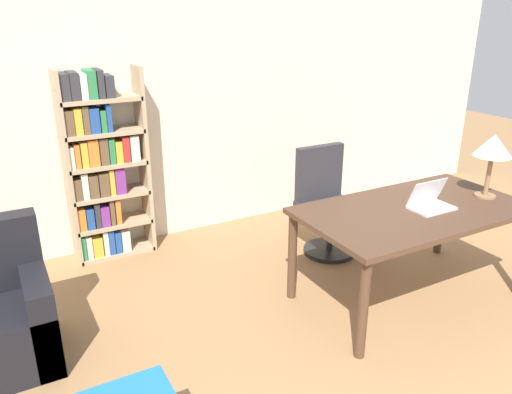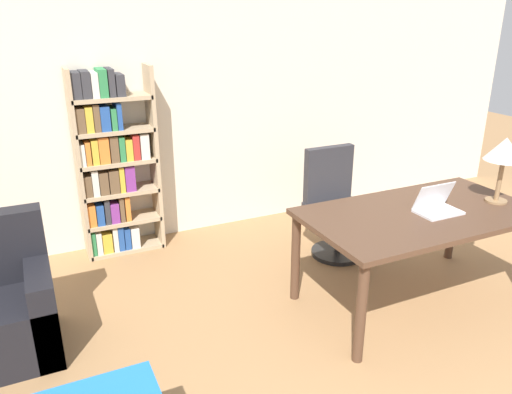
{
  "view_description": "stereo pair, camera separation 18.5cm",
  "coord_description": "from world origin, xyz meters",
  "px_view_note": "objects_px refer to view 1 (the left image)",
  "views": [
    {
      "loc": [
        -1.72,
        -0.04,
        2.17
      ],
      "look_at": [
        -0.25,
        2.66,
        1.01
      ],
      "focal_mm": 35.0,
      "sensor_mm": 36.0,
      "label": 1
    },
    {
      "loc": [
        -1.56,
        -0.12,
        2.17
      ],
      "look_at": [
        -0.25,
        2.66,
        1.01
      ],
      "focal_mm": 35.0,
      "sensor_mm": 36.0,
      "label": 2
    }
  ],
  "objects_px": {
    "desk": "(414,218)",
    "table_lamp": "(493,147)",
    "laptop": "(430,202)",
    "bookshelf": "(101,168)",
    "office_chair": "(327,204)"
  },
  "relations": [
    {
      "from": "laptop",
      "to": "table_lamp",
      "type": "relative_size",
      "value": 0.63
    },
    {
      "from": "laptop",
      "to": "bookshelf",
      "type": "height_order",
      "value": "bookshelf"
    },
    {
      "from": "table_lamp",
      "to": "office_chair",
      "type": "relative_size",
      "value": 0.51
    },
    {
      "from": "table_lamp",
      "to": "bookshelf",
      "type": "distance_m",
      "value": 3.28
    },
    {
      "from": "desk",
      "to": "table_lamp",
      "type": "relative_size",
      "value": 3.44
    },
    {
      "from": "desk",
      "to": "laptop",
      "type": "bearing_deg",
      "value": -31.12
    },
    {
      "from": "laptop",
      "to": "table_lamp",
      "type": "height_order",
      "value": "table_lamp"
    },
    {
      "from": "desk",
      "to": "office_chair",
      "type": "height_order",
      "value": "office_chair"
    },
    {
      "from": "office_chair",
      "to": "laptop",
      "type": "bearing_deg",
      "value": -80.39
    },
    {
      "from": "table_lamp",
      "to": "bookshelf",
      "type": "height_order",
      "value": "bookshelf"
    },
    {
      "from": "bookshelf",
      "to": "laptop",
      "type": "bearing_deg",
      "value": -43.9
    },
    {
      "from": "office_chair",
      "to": "bookshelf",
      "type": "bearing_deg",
      "value": 153.93
    },
    {
      "from": "laptop",
      "to": "desk",
      "type": "bearing_deg",
      "value": 148.88
    },
    {
      "from": "desk",
      "to": "table_lamp",
      "type": "height_order",
      "value": "table_lamp"
    },
    {
      "from": "laptop",
      "to": "table_lamp",
      "type": "distance_m",
      "value": 0.69
    }
  ]
}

